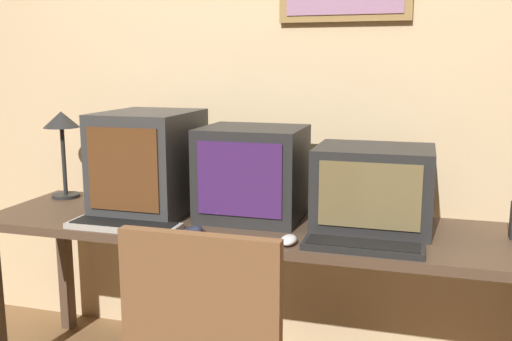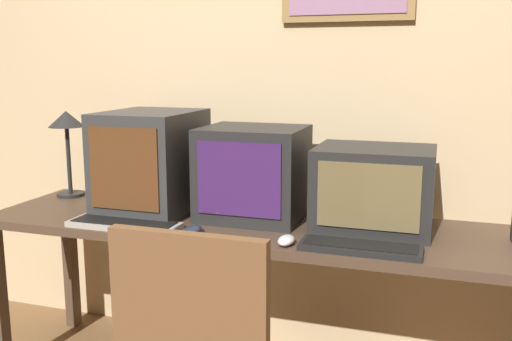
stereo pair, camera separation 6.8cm
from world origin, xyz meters
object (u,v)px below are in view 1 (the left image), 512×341
object	(u,v)px
mouse_far_corner	(289,240)
monitor_left	(149,162)
keyboard_side	(363,246)
mouse_near_keyboard	(194,231)
monitor_center	(253,173)
keyboard_main	(124,226)
desk_lamp	(62,130)
monitor_right	(373,187)

from	to	relation	value
mouse_far_corner	monitor_left	bearing A→B (deg)	157.75
keyboard_side	mouse_near_keyboard	xyz separation A→B (m)	(-0.63, -0.00, 0.00)
monitor_left	mouse_far_corner	world-z (taller)	monitor_left
monitor_left	keyboard_side	bearing A→B (deg)	-15.75
monitor_center	keyboard_main	xyz separation A→B (m)	(-0.44, -0.30, -0.18)
keyboard_side	desk_lamp	xyz separation A→B (m)	(-1.47, 0.40, 0.32)
monitor_center	desk_lamp	distance (m)	0.99
monitor_center	keyboard_main	distance (m)	0.56
keyboard_main	monitor_left	bearing A→B (deg)	93.63
monitor_right	keyboard_side	distance (m)	0.34
monitor_left	monitor_right	bearing A→B (deg)	2.17
monitor_left	keyboard_main	distance (m)	0.34
monitor_left	desk_lamp	xyz separation A→B (m)	(-0.52, 0.13, 0.11)
monitor_center	keyboard_side	world-z (taller)	monitor_center
keyboard_main	desk_lamp	distance (m)	0.74
monitor_left	keyboard_side	xyz separation A→B (m)	(0.95, -0.27, -0.21)
monitor_right	desk_lamp	world-z (taller)	desk_lamp
desk_lamp	mouse_far_corner	bearing A→B (deg)	-18.76
monitor_right	keyboard_side	bearing A→B (deg)	-91.03
monitor_left	monitor_right	xyz separation A→B (m)	(0.95, 0.04, -0.06)
monitor_right	desk_lamp	xyz separation A→B (m)	(-1.47, 0.09, 0.17)
monitor_center	mouse_far_corner	world-z (taller)	monitor_center
desk_lamp	monitor_center	bearing A→B (deg)	-5.64
desk_lamp	keyboard_main	bearing A→B (deg)	-36.61
keyboard_main	mouse_near_keyboard	world-z (taller)	mouse_near_keyboard
monitor_left	desk_lamp	bearing A→B (deg)	166.07
monitor_right	mouse_near_keyboard	world-z (taller)	monitor_right
keyboard_main	mouse_near_keyboard	xyz separation A→B (m)	(0.30, 0.00, 0.00)
mouse_near_keyboard	keyboard_main	bearing A→B (deg)	-179.68
keyboard_side	mouse_far_corner	size ratio (longest dim) A/B	4.13
monitor_right	mouse_far_corner	size ratio (longest dim) A/B	4.42
mouse_far_corner	desk_lamp	distance (m)	1.31
keyboard_main	mouse_near_keyboard	bearing A→B (deg)	0.32
mouse_near_keyboard	mouse_far_corner	distance (m)	0.37
monitor_right	keyboard_main	size ratio (longest dim) A/B	0.99
keyboard_main	keyboard_side	bearing A→B (deg)	0.17
monitor_right	keyboard_main	world-z (taller)	monitor_right
monitor_right	desk_lamp	distance (m)	1.48
monitor_left	mouse_near_keyboard	bearing A→B (deg)	-40.61
monitor_left	desk_lamp	size ratio (longest dim) A/B	1.11
keyboard_side	keyboard_main	bearing A→B (deg)	-179.83
keyboard_main	mouse_near_keyboard	distance (m)	0.30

